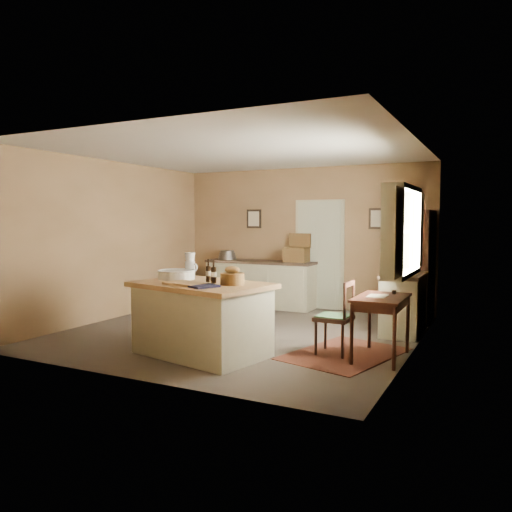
{
  "coord_description": "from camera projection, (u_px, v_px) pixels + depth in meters",
  "views": [
    {
      "loc": [
        3.52,
        -6.56,
        1.68
      ],
      "look_at": [
        0.16,
        0.15,
        1.15
      ],
      "focal_mm": 35.0,
      "sensor_mm": 36.0,
      "label": 1
    }
  ],
  "objects": [
    {
      "name": "ground",
      "position": [
        242.0,
        332.0,
        7.54
      ],
      "size": [
        5.0,
        5.0,
        0.0
      ],
      "primitive_type": "plane",
      "color": "#4D433B",
      "rests_on": "ground"
    },
    {
      "name": "wall_back",
      "position": [
        303.0,
        238.0,
        9.67
      ],
      "size": [
        5.0,
        0.1,
        2.7
      ],
      "primitive_type": "cube",
      "color": "#99744F",
      "rests_on": "ground"
    },
    {
      "name": "wall_front",
      "position": [
        129.0,
        252.0,
        5.21
      ],
      "size": [
        5.0,
        0.1,
        2.7
      ],
      "primitive_type": "cube",
      "color": "#99744F",
      "rests_on": "ground"
    },
    {
      "name": "wall_left",
      "position": [
        114.0,
        240.0,
        8.56
      ],
      "size": [
        0.1,
        5.0,
        2.7
      ],
      "primitive_type": "cube",
      "color": "#99744F",
      "rests_on": "ground"
    },
    {
      "name": "wall_right",
      "position": [
        415.0,
        247.0,
        6.33
      ],
      "size": [
        0.1,
        5.0,
        2.7
      ],
      "primitive_type": "cube",
      "color": "#99744F",
      "rests_on": "ground"
    },
    {
      "name": "ceiling",
      "position": [
        242.0,
        152.0,
        7.35
      ],
      "size": [
        5.0,
        5.0,
        0.0
      ],
      "primitive_type": "plane",
      "color": "silver",
      "rests_on": "wall_back"
    },
    {
      "name": "door",
      "position": [
        319.0,
        254.0,
        9.51
      ],
      "size": [
        0.97,
        0.06,
        2.11
      ],
      "primitive_type": "cube",
      "color": "beige",
      "rests_on": "ground"
    },
    {
      "name": "framed_prints",
      "position": [
        312.0,
        219.0,
        9.54
      ],
      "size": [
        2.82,
        0.02,
        0.38
      ],
      "color": "black",
      "rests_on": "ground"
    },
    {
      "name": "window",
      "position": [
        406.0,
        231.0,
        6.17
      ],
      "size": [
        0.25,
        1.99,
        1.12
      ],
      "color": "beige",
      "rests_on": "ground"
    },
    {
      "name": "work_island",
      "position": [
        201.0,
        317.0,
        6.25
      ],
      "size": [
        1.85,
        1.4,
        1.2
      ],
      "rotation": [
        0.0,
        0.0,
        -0.2
      ],
      "color": "beige",
      "rests_on": "ground"
    },
    {
      "name": "sideboard",
      "position": [
        261.0,
        282.0,
        9.8
      ],
      "size": [
        2.2,
        0.62,
        1.18
      ],
      "color": "beige",
      "rests_on": "ground"
    },
    {
      "name": "rug",
      "position": [
        345.0,
        354.0,
        6.29
      ],
      "size": [
        1.47,
        1.83,
        0.01
      ],
      "primitive_type": "cube",
      "rotation": [
        0.0,
        0.0,
        -0.26
      ],
      "color": "#532415",
      "rests_on": "ground"
    },
    {
      "name": "writing_desk",
      "position": [
        381.0,
        304.0,
        6.04
      ],
      "size": [
        0.57,
        0.93,
        0.82
      ],
      "color": "#33170F",
      "rests_on": "ground"
    },
    {
      "name": "desk_chair",
      "position": [
        334.0,
        318.0,
        6.27
      ],
      "size": [
        0.44,
        0.44,
        0.91
      ],
      "primitive_type": null,
      "rotation": [
        0.0,
        0.0,
        -0.03
      ],
      "color": "black",
      "rests_on": "ground"
    },
    {
      "name": "right_cabinet",
      "position": [
        403.0,
        303.0,
        7.39
      ],
      "size": [
        0.56,
        1.0,
        0.99
      ],
      "color": "beige",
      "rests_on": "ground"
    },
    {
      "name": "shelving_unit",
      "position": [
        425.0,
        267.0,
        8.21
      ],
      "size": [
        0.32,
        0.83,
        1.85
      ],
      "color": "black",
      "rests_on": "ground"
    }
  ]
}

